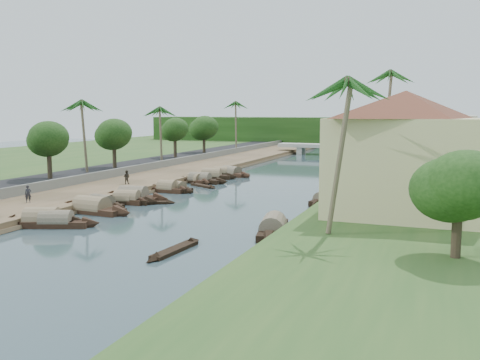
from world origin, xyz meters
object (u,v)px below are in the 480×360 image
(sampan_0, at_px, (56,222))
(person_near, at_px, (28,194))
(bridge, at_px, (340,147))
(sampan_1, at_px, (42,221))
(building_near, at_px, (404,153))

(sampan_0, distance_m, person_near, 9.37)
(sampan_0, bearing_deg, bridge, 63.44)
(sampan_0, distance_m, sampan_1, 1.43)
(sampan_0, xyz_separation_m, sampan_1, (-1.43, -0.10, 0.01))
(building_near, bearing_deg, sampan_1, -162.23)
(sampan_0, relative_size, sampan_1, 0.95)
(bridge, xyz_separation_m, person_near, (-16.14, -77.97, -0.07))
(bridge, xyz_separation_m, sampan_1, (-9.86, -83.24, -1.30))
(bridge, bearing_deg, sampan_1, -96.75)
(building_near, distance_m, person_near, 35.67)
(bridge, distance_m, sampan_0, 83.58)
(building_near, xyz_separation_m, person_near, (-35.13, -3.97, -4.73))
(building_near, relative_size, person_near, 8.72)
(bridge, relative_size, sampan_1, 3.42)
(sampan_1, distance_m, person_near, 8.29)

